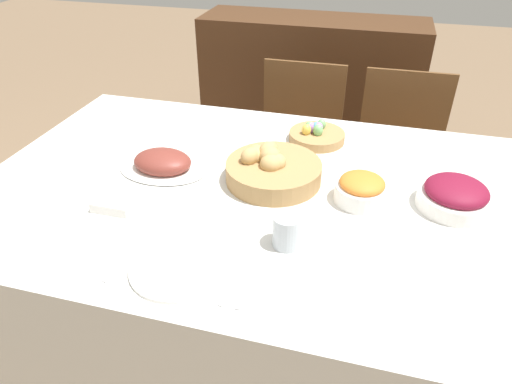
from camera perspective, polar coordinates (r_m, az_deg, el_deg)
ground_plane at (r=2.02m, az=0.26°, el=-18.24°), size 12.00×12.00×0.00m
dining_table at (r=1.73m, az=0.30°, el=-10.25°), size 1.84×1.19×0.78m
chair_far_right at (r=2.39m, az=17.37°, el=4.21°), size 0.43×0.43×0.87m
chair_far_center at (r=2.41m, az=5.12°, el=5.94°), size 0.42×0.42×0.87m
sideboard at (r=3.14m, az=6.72°, el=12.44°), size 1.40×0.44×0.93m
bread_basket at (r=1.50m, az=1.96°, el=2.92°), size 0.32×0.32×0.12m
egg_basket at (r=1.78m, az=7.55°, el=7.12°), size 0.21×0.21×0.08m
ham_platter at (r=1.60m, az=-11.58°, el=3.55°), size 0.31×0.22×0.08m
carrot_bowl at (r=1.44m, az=13.03°, el=0.35°), size 0.16×0.16×0.09m
beet_salad_bowl at (r=1.50m, az=23.63°, el=-0.39°), size 0.22×0.22×0.09m
dinner_plate at (r=1.20m, az=-9.69°, el=-9.18°), size 0.25×0.25×0.01m
fork at (r=1.26m, az=-16.01°, el=-7.83°), size 0.02×0.19×0.00m
knife at (r=1.15m, az=-2.71°, el=-10.71°), size 0.02×0.19×0.00m
spoon at (r=1.15m, az=-1.26°, el=-10.99°), size 0.02×0.19×0.00m
drinking_cup at (r=1.23m, az=3.92°, el=-4.85°), size 0.08×0.08×0.09m
butter_dish at (r=1.44m, az=-17.34°, el=-1.52°), size 0.12×0.08×0.03m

